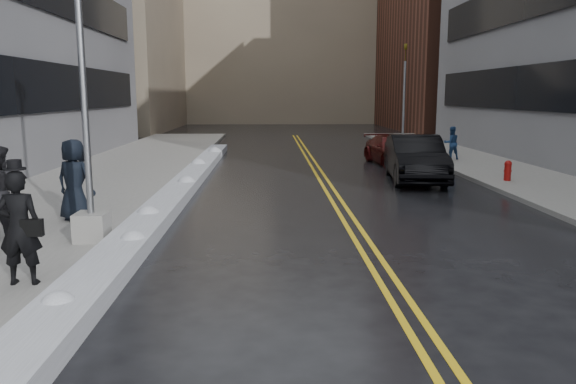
{
  "coord_description": "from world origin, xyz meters",
  "views": [
    {
      "loc": [
        0.45,
        -9.66,
        3.2
      ],
      "look_at": [
        0.82,
        1.26,
        1.3
      ],
      "focal_mm": 35.0,
      "sensor_mm": 36.0,
      "label": 1
    }
  ],
  "objects": [
    {
      "name": "ground",
      "position": [
        0.0,
        0.0,
        0.0
      ],
      "size": [
        160.0,
        160.0,
        0.0
      ],
      "primitive_type": "plane",
      "color": "black",
      "rests_on": "ground"
    },
    {
      "name": "sidewalk_west",
      "position": [
        -5.75,
        10.0,
        0.07
      ],
      "size": [
        5.5,
        50.0,
        0.15
      ],
      "primitive_type": "cube",
      "color": "gray",
      "rests_on": "ground"
    },
    {
      "name": "sidewalk_east",
      "position": [
        10.0,
        10.0,
        0.07
      ],
      "size": [
        4.0,
        50.0,
        0.15
      ],
      "primitive_type": "cube",
      "color": "gray",
      "rests_on": "ground"
    },
    {
      "name": "lane_line_left",
      "position": [
        2.35,
        10.0,
        0.0
      ],
      "size": [
        0.12,
        50.0,
        0.01
      ],
      "primitive_type": "cube",
      "color": "gold",
      "rests_on": "ground"
    },
    {
      "name": "lane_line_right",
      "position": [
        2.65,
        10.0,
        0.0
      ],
      "size": [
        0.12,
        50.0,
        0.01
      ],
      "primitive_type": "cube",
      "color": "gold",
      "rests_on": "ground"
    },
    {
      "name": "snow_ridge",
      "position": [
        -2.45,
        8.0,
        0.17
      ],
      "size": [
        0.9,
        30.0,
        0.34
      ],
      "primitive_type": "cube",
      "color": "silver",
      "rests_on": "ground"
    },
    {
      "name": "building_west_far",
      "position": [
        -15.5,
        44.0,
        9.0
      ],
      "size": [
        14.0,
        22.0,
        18.0
      ],
      "primitive_type": "cube",
      "color": "gray",
      "rests_on": "ground"
    },
    {
      "name": "building_far",
      "position": [
        2.0,
        60.0,
        11.0
      ],
      "size": [
        36.0,
        16.0,
        22.0
      ],
      "primitive_type": "cube",
      "color": "gray",
      "rests_on": "ground"
    },
    {
      "name": "lamppost",
      "position": [
        -3.3,
        2.0,
        2.53
      ],
      "size": [
        0.65,
        0.65,
        7.62
      ],
      "color": "gray",
      "rests_on": "sidewalk_west"
    },
    {
      "name": "fire_hydrant",
      "position": [
        9.0,
        10.0,
        0.55
      ],
      "size": [
        0.26,
        0.26,
        0.73
      ],
      "color": "maroon",
      "rests_on": "sidewalk_east"
    },
    {
      "name": "traffic_signal",
      "position": [
        8.5,
        24.0,
        3.4
      ],
      "size": [
        0.16,
        0.2,
        6.0
      ],
      "color": "gray",
      "rests_on": "sidewalk_east"
    },
    {
      "name": "pedestrian_fedora",
      "position": [
        -3.57,
        -0.74,
        1.09
      ],
      "size": [
        0.71,
        0.48,
        1.88
      ],
      "primitive_type": "imported",
      "rotation": [
        0.0,
        0.0,
        3.19
      ],
      "color": "black",
      "rests_on": "sidewalk_west"
    },
    {
      "name": "pedestrian_b",
      "position": [
        -5.35,
        2.41,
        1.15
      ],
      "size": [
        1.18,
        1.05,
        2.0
      ],
      "primitive_type": "imported",
      "rotation": [
        0.0,
        0.0,
        2.78
      ],
      "color": "black",
      "rests_on": "sidewalk_west"
    },
    {
      "name": "pedestrian_c",
      "position": [
        -4.29,
        4.0,
        1.15
      ],
      "size": [
        1.13,
        0.92,
        1.99
      ],
      "primitive_type": "imported",
      "rotation": [
        0.0,
        0.0,
        2.8
      ],
      "color": "black",
      "rests_on": "sidewalk_west"
    },
    {
      "name": "pedestrian_east",
      "position": [
        9.1,
        16.7,
        0.93
      ],
      "size": [
        0.82,
        0.68,
        1.56
      ],
      "primitive_type": "imported",
      "rotation": [
        0.0,
        0.0,
        3.26
      ],
      "color": "navy",
      "rests_on": "sidewalk_east"
    },
    {
      "name": "car_black",
      "position": [
        5.88,
        10.94,
        0.86
      ],
      "size": [
        2.34,
        5.37,
        1.72
      ],
      "primitive_type": "imported",
      "rotation": [
        0.0,
        0.0,
        -0.1
      ],
      "color": "black",
      "rests_on": "ground"
    },
    {
      "name": "car_maroon",
      "position": [
        6.19,
        16.12,
        0.66
      ],
      "size": [
        2.34,
        4.73,
        1.32
      ],
      "primitive_type": "imported",
      "rotation": [
        0.0,
        0.0,
        0.11
      ],
      "color": "#460B0B",
      "rests_on": "ground"
    }
  ]
}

